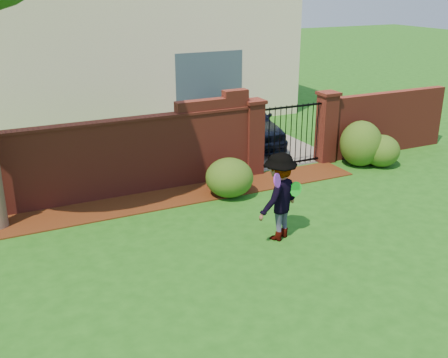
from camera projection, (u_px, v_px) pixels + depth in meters
name	position (u px, v px, depth m)	size (l,w,h in m)	color
ground	(241.00, 266.00, 9.15)	(80.00, 80.00, 0.01)	#1C5615
mulch_bed	(131.00, 205.00, 11.57)	(11.10, 1.08, 0.03)	#3E1A0B
brick_wall	(71.00, 163.00, 11.38)	(8.70, 0.31, 2.16)	maroon
brick_wall_return	(385.00, 122.00, 14.92)	(4.00, 0.25, 1.70)	maroon
pillar_left	(253.00, 137.00, 13.17)	(0.50, 0.50, 1.88)	maroon
pillar_right	(326.00, 127.00, 14.07)	(0.50, 0.50, 1.88)	maroon
iron_gate	(291.00, 135.00, 13.65)	(1.78, 0.03, 1.60)	black
driveway	(223.00, 131.00, 17.32)	(3.20, 8.00, 0.01)	slate
house	(108.00, 23.00, 18.57)	(12.40, 6.40, 6.30)	beige
car	(244.00, 122.00, 15.65)	(1.60, 3.98, 1.36)	black
shrub_left	(229.00, 178.00, 11.94)	(1.07, 1.07, 0.88)	#234C17
shrub_middle	(361.00, 144.00, 13.88)	(1.08, 1.08, 1.19)	#234C17
shrub_right	(381.00, 151.00, 13.89)	(0.94, 0.94, 0.83)	#234C17
man	(281.00, 197.00, 9.82)	(1.08, 0.62, 1.67)	gray
frisbee_purple	(277.00, 181.00, 9.26)	(0.26, 0.26, 0.02)	purple
frisbee_green	(296.00, 189.00, 9.81)	(0.28, 0.28, 0.03)	#1BD02A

